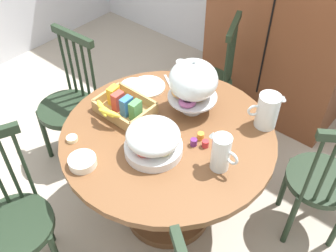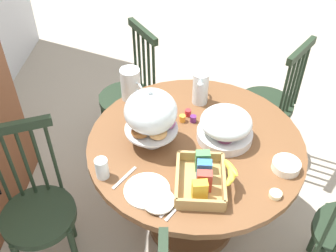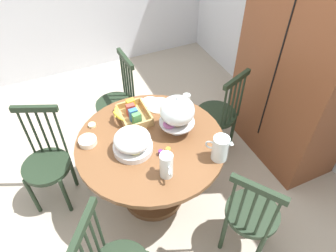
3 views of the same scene
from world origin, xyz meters
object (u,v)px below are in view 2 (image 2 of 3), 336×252
Objects in this scene: pastry_stand_with_dome at (151,114)px; cereal_bowl at (286,166)px; windsor_chair_near_window at (268,105)px; dining_table at (194,169)px; fruit_platter_covered at (226,126)px; orange_juice_pitcher at (200,89)px; china_plate_small at (159,201)px; windsor_chair_by_cabinet at (129,97)px; china_plate_large at (147,190)px; butter_dish at (275,194)px; windsor_chair_facing_door at (38,212)px; drinking_glass at (102,168)px; milk_pitcher at (131,85)px; cereal_basket at (204,178)px.

cereal_bowl is (-0.15, -0.68, -0.17)m from pastry_stand_with_dome.
dining_table is at bearing 143.18° from windsor_chair_near_window.
fruit_platter_covered reaches higher than dining_table.
fruit_platter_covered is at bearing -82.06° from pastry_stand_with_dome.
orange_juice_pitcher is at bearing -34.61° from pastry_stand_with_dome.
windsor_chair_by_cabinet is at bearing 14.92° from china_plate_small.
windsor_chair_near_window is 1.01m from windsor_chair_by_cabinet.
windsor_chair_by_cabinet is at bearing 12.84° from china_plate_large.
windsor_chair_facing_door is at bearing 87.73° from butter_dish.
china_plate_small is at bearing 97.91° from butter_dish.
fruit_platter_covered is 0.68m from drinking_glass.
china_plate_small is at bearing -100.47° from windsor_chair_facing_door.
dining_table is 0.89m from windsor_chair_near_window.
fruit_platter_covered is 1.50× the size of milk_pitcher.
cereal_bowl is (0.18, -0.68, 0.02)m from china_plate_large.
windsor_chair_by_cabinet is at bearing 32.78° from dining_table.
dining_table is 1.20× the size of windsor_chair_facing_door.
china_plate_small is (-0.12, 0.21, -0.03)m from cereal_basket.
windsor_chair_facing_door is at bearing 146.84° from milk_pitcher.
china_plate_large is at bearing -167.16° from windsor_chair_by_cabinet.
cereal_bowl is at bearing -102.69° from pastry_stand_with_dome.
orange_juice_pitcher reaches higher than cereal_basket.
fruit_platter_covered is 0.34m from orange_juice_pitcher.
drinking_glass reaches higher than china_plate_large.
drinking_glass is (0.03, 0.49, 0.01)m from cereal_basket.
windsor_chair_near_window is 0.94m from cereal_bowl.
windsor_chair_by_cabinet is 6.50× the size of china_plate_small.
drinking_glass is at bearing -178.49° from windsor_chair_by_cabinet.
fruit_platter_covered is (0.05, -0.39, -0.11)m from pastry_stand_with_dome.
dining_table is 3.71× the size of cereal_basket.
dining_table is 0.48m from pastry_stand_with_dome.
china_plate_small reaches higher than dining_table.
china_plate_small is at bearing -170.48° from pastry_stand_with_dome.
china_plate_large reaches higher than dining_table.
cereal_bowl is 1.27× the size of drinking_glass.
orange_juice_pitcher reaches higher than cereal_bowl.
china_plate_small is at bearing -165.08° from windsor_chair_by_cabinet.
windsor_chair_near_window is at bearing -31.59° from china_plate_small.
windsor_chair_near_window is at bearing -44.94° from drinking_glass.
orange_juice_pitcher is at bearing -13.65° from china_plate_small.
cereal_bowl is at bearing -140.90° from orange_juice_pitcher.
china_plate_small is 0.55m from butter_dish.
cereal_bowl is at bearing -122.69° from milk_pitcher.
fruit_platter_covered is (0.03, -0.15, 0.30)m from dining_table.
orange_juice_pitcher is at bearing -3.45° from dining_table.
china_plate_small is 0.67m from cereal_bowl.
windsor_chair_facing_door reaches higher than butter_dish.
china_plate_small is (-0.07, -0.06, 0.01)m from china_plate_large.
china_plate_large is at bearing 101.87° from cereal_basket.
fruit_platter_covered is at bearing 29.59° from butter_dish.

